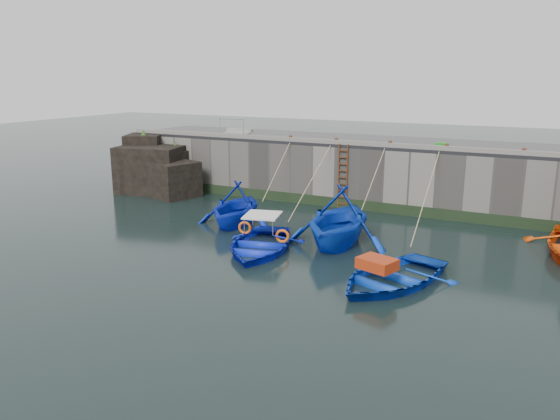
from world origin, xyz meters
The scene contains 22 objects.
ground centered at (0.00, 0.00, 0.00)m, with size 120.00×120.00×0.00m, color black.
quay_back centered at (0.00, 12.50, 1.50)m, with size 30.00×5.00×3.00m, color slate.
road_back centered at (0.00, 12.50, 3.08)m, with size 30.00×5.00×0.16m, color black.
kerb_back centered at (0.00, 10.15, 3.26)m, with size 30.00×0.30×0.20m, color slate.
algae_back centered at (0.00, 9.96, 0.25)m, with size 30.00×0.08×0.50m, color black.
rock_outcrop centered at (-12.92, 9.11, 1.26)m, with size 5.85×4.24×3.41m.
ladder centered at (-2.00, 9.91, 1.59)m, with size 0.51×0.08×3.20m.
boat_near_white centered at (-5.21, 5.05, 0.00)m, with size 3.63×4.20×2.21m, color #0D29CA.
boat_near_white_rope centered at (-5.21, 8.78, 0.00)m, with size 0.04×3.57×3.10m, color tan, non-canonical shape.
boat_near_blue centered at (-2.47, 2.27, 0.00)m, with size 3.32×4.65×0.96m, color #0E26D5.
boat_near_blue_rope centered at (-2.47, 7.38, 0.00)m, with size 0.04×5.84×3.10m, color tan, non-canonical shape.
boat_near_blacktrim centered at (-0.09, 4.36, 0.00)m, with size 4.29×4.97×2.62m, color #0D3DC9.
boat_near_blacktrim_rope centered at (-0.09, 8.43, 0.00)m, with size 0.04×4.08×3.10m, color tan, non-canonical shape.
boat_near_navy centered at (2.91, 1.21, 0.00)m, with size 3.38×4.73×0.98m, color #0D3FC4.
boat_near_navy_rope centered at (2.91, 6.85, 0.00)m, with size 0.04×6.81×3.10m, color tan, non-canonical shape.
fish_crate centered at (2.50, 10.54, 3.30)m, with size 0.55×0.36×0.29m, color #1B7D16.
railing centered at (-8.75, 11.25, 3.36)m, with size 1.60×1.05×1.00m.
bollard_a centered at (-5.00, 10.25, 3.30)m, with size 0.18×0.18×0.28m, color #3F1E0F.
bollard_b centered at (-2.50, 10.25, 3.30)m, with size 0.18×0.18×0.28m, color #3F1E0F.
bollard_c centered at (0.20, 10.25, 3.30)m, with size 0.18×0.18×0.28m, color #3F1E0F.
bollard_d centered at (2.80, 10.25, 3.30)m, with size 0.18×0.18×0.28m, color #3F1E0F.
bollard_e centered at (6.00, 10.25, 3.30)m, with size 0.18×0.18×0.28m, color #3F1E0F.
Camera 1 is at (7.09, -14.99, 6.49)m, focal length 35.00 mm.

